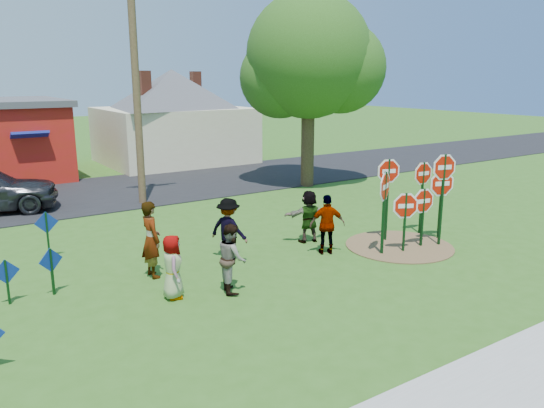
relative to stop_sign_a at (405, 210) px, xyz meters
The scene contains 23 objects.
ground 4.63m from the stop_sign_a, 161.53° to the left, with size 120.00×120.00×0.00m, color #2F5A19.
sidewalk 7.27m from the stop_sign_a, 126.11° to the right, with size 22.00×1.80×0.08m, color #9E9E99.
road 13.64m from the stop_sign_a, 108.11° to the left, with size 120.00×7.50×0.04m, color black.
dirt_patch 1.34m from the stop_sign_a, 55.98° to the left, with size 3.20×3.20×0.03m, color brown.
cream_house 19.52m from the stop_sign_a, 86.24° to the left, with size 9.40×9.40×6.50m.
stop_sign_a is the anchor object (origin of this frame).
stop_sign_b 1.32m from the stop_sign_a, 71.77° to the left, with size 0.96×0.32×2.70m.
stop_sign_c 1.59m from the stop_sign_a, ahead, with size 1.02×0.29×2.92m.
stop_sign_d 2.20m from the stop_sign_a, 28.80° to the left, with size 0.99×0.10×2.47m.
stop_sign_e 0.81m from the stop_sign_a, ahead, with size 1.00×0.16×1.91m.
stop_sign_f 1.93m from the stop_sign_a, ahead, with size 1.05×0.37×2.33m.
stop_sign_g 0.87m from the stop_sign_a, 164.55° to the left, with size 1.03×0.56×2.56m.
blue_diamond_b 10.41m from the stop_sign_a, 167.11° to the left, with size 0.58×0.09×1.06m.
blue_diamond_c 9.49m from the stop_sign_a, 165.73° to the left, with size 0.57×0.21×1.15m.
blue_diamond_d 10.10m from the stop_sign_a, 149.95° to the left, with size 0.63×0.06×1.37m.
person_a 6.96m from the stop_sign_a, behind, with size 0.73×0.48×1.50m, color #404084.
person_b 7.15m from the stop_sign_a, 162.35° to the left, with size 0.72×0.47×1.97m, color #227069.
person_c 5.60m from the stop_sign_a, behind, with size 0.80×0.63×1.65m, color brown.
person_d 5.09m from the stop_sign_a, 154.28° to the left, with size 1.14×0.65×1.76m, color #36363B.
person_e 2.29m from the stop_sign_a, 150.86° to the left, with size 1.02×0.42×1.74m, color #402850.
person_f 2.90m from the stop_sign_a, 126.71° to the left, with size 1.51×0.48×1.63m, color #24583B.
utility_pole 11.50m from the stop_sign_a, 112.59° to the left, with size 2.30×0.45×9.43m.
leafy_tree 10.85m from the stop_sign_a, 68.46° to the left, with size 6.11×5.58×8.69m.
Camera 1 is at (-7.10, -11.56, 4.97)m, focal length 35.00 mm.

